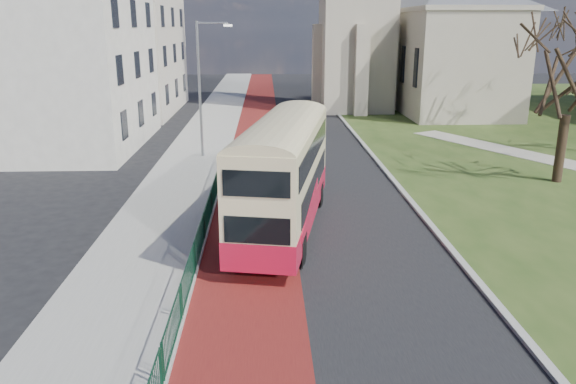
{
  "coord_description": "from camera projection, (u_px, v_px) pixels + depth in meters",
  "views": [
    {
      "loc": [
        -0.57,
        -16.09,
        7.86
      ],
      "look_at": [
        0.22,
        3.63,
        2.0
      ],
      "focal_mm": 35.0,
      "sensor_mm": 36.0,
      "label": 1
    }
  ],
  "objects": [
    {
      "name": "pavement_west",
      "position": [
        198.0,
        150.0,
        36.62
      ],
      "size": [
        4.0,
        120.0,
        0.12
      ],
      "primitive_type": "cube",
      "color": "gray",
      "rests_on": "ground"
    },
    {
      "name": "road_carriageway",
      "position": [
        297.0,
        150.0,
        36.88
      ],
      "size": [
        9.0,
        120.0,
        0.01
      ],
      "primitive_type": "cube",
      "color": "black",
      "rests_on": "ground"
    },
    {
      "name": "street_block_near",
      "position": [
        58.0,
        47.0,
        36.35
      ],
      "size": [
        10.3,
        14.3,
        13.0
      ],
      "color": "beige",
      "rests_on": "ground"
    },
    {
      "name": "pedestrian_railing",
      "position": [
        204.0,
        227.0,
        21.23
      ],
      "size": [
        0.07,
        24.0,
        1.12
      ],
      "color": "#0D3D27",
      "rests_on": "ground"
    },
    {
      "name": "winter_tree_near",
      "position": [
        574.0,
        60.0,
        27.57
      ],
      "size": [
        7.29,
        7.29,
        8.98
      ],
      "rotation": [
        0.0,
        0.0,
        0.22
      ],
      "color": "#312418",
      "rests_on": "grass_green"
    },
    {
      "name": "ground",
      "position": [
        286.0,
        286.0,
        17.67
      ],
      "size": [
        160.0,
        160.0,
        0.0
      ],
      "primitive_type": "plane",
      "color": "black",
      "rests_on": "ground"
    },
    {
      "name": "bus_lane",
      "position": [
        256.0,
        150.0,
        36.78
      ],
      "size": [
        3.4,
        120.0,
        0.01
      ],
      "primitive_type": "cube",
      "color": "#591414",
      "rests_on": "ground"
    },
    {
      "name": "kerb_east",
      "position": [
        362.0,
        143.0,
        38.96
      ],
      "size": [
        0.25,
        80.0,
        0.13
      ],
      "primitive_type": "cube",
      "color": "#999993",
      "rests_on": "ground"
    },
    {
      "name": "bus",
      "position": [
        284.0,
        170.0,
        21.75
      ],
      "size": [
        4.31,
        10.67,
        4.35
      ],
      "rotation": [
        0.0,
        0.0,
        -0.19
      ],
      "color": "#B9112D",
      "rests_on": "ground"
    },
    {
      "name": "street_block_far",
      "position": [
        120.0,
        49.0,
        51.89
      ],
      "size": [
        10.3,
        16.3,
        11.5
      ],
      "color": "beige",
      "rests_on": "ground"
    },
    {
      "name": "streetlamp",
      "position": [
        202.0,
        83.0,
        33.43
      ],
      "size": [
        2.13,
        0.18,
        8.0
      ],
      "color": "gray",
      "rests_on": "pavement_west"
    },
    {
      "name": "kerb_west",
      "position": [
        229.0,
        150.0,
        36.69
      ],
      "size": [
        0.25,
        120.0,
        0.13
      ],
      "primitive_type": "cube",
      "color": "#999993",
      "rests_on": "ground"
    }
  ]
}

